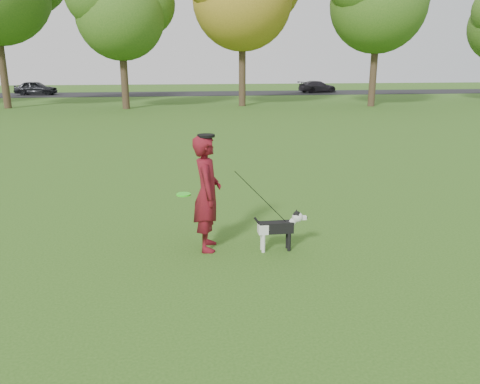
{
  "coord_description": "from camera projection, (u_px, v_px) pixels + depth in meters",
  "views": [
    {
      "loc": [
        -0.77,
        -6.95,
        3.07
      ],
      "look_at": [
        0.27,
        0.55,
        0.95
      ],
      "focal_mm": 35.0,
      "sensor_mm": 36.0,
      "label": 1
    }
  ],
  "objects": [
    {
      "name": "man",
      "position": [
        207.0,
        193.0,
        7.71
      ],
      "size": [
        0.51,
        0.74,
        1.94
      ],
      "primitive_type": "imported",
      "rotation": [
        0.0,
        0.0,
        1.5
      ],
      "color": "#580C1B",
      "rests_on": "ground"
    },
    {
      "name": "man_held_items",
      "position": [
        260.0,
        196.0,
        7.69
      ],
      "size": [
        1.82,
        0.42,
        1.48
      ],
      "color": "#2EE21C",
      "rests_on": "ground"
    },
    {
      "name": "ground",
      "position": [
        228.0,
        258.0,
        7.56
      ],
      "size": [
        120.0,
        120.0,
        0.0
      ],
      "primitive_type": "plane",
      "color": "#285116",
      "rests_on": "ground"
    },
    {
      "name": "car_right",
      "position": [
        317.0,
        87.0,
        47.34
      ],
      "size": [
        4.23,
        2.58,
        1.15
      ],
      "primitive_type": "imported",
      "rotation": [
        0.0,
        0.0,
        1.83
      ],
      "color": "#252128",
      "rests_on": "road"
    },
    {
      "name": "car_left",
      "position": [
        36.0,
        88.0,
        43.75
      ],
      "size": [
        3.87,
        1.81,
        1.28
      ],
      "primitive_type": "imported",
      "rotation": [
        0.0,
        0.0,
        1.49
      ],
      "color": "black",
      "rests_on": "road"
    },
    {
      "name": "road",
      "position": [
        182.0,
        94.0,
        45.71
      ],
      "size": [
        120.0,
        7.0,
        0.02
      ],
      "primitive_type": "cube",
      "color": "black",
      "rests_on": "ground"
    },
    {
      "name": "dog",
      "position": [
        280.0,
        226.0,
        7.78
      ],
      "size": [
        0.91,
        0.18,
        0.69
      ],
      "color": "black",
      "rests_on": "ground"
    }
  ]
}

